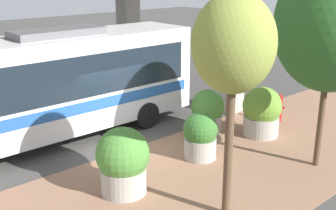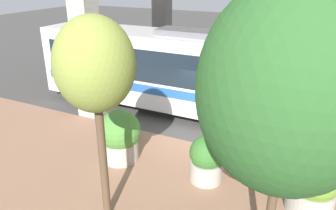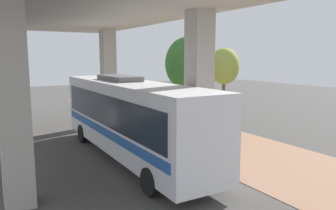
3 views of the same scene
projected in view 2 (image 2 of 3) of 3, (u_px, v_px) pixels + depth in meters
name	position (u px, v px, depth m)	size (l,w,h in m)	color
ground_plane	(197.00, 144.00, 12.45)	(80.00, 80.00, 0.00)	#474442
sidewalk_strip	(161.00, 187.00, 9.96)	(6.00, 40.00, 0.02)	#936B51
bus	(167.00, 68.00, 14.62)	(2.60, 12.25, 3.84)	silver
planter_front	(120.00, 136.00, 11.10)	(1.42, 1.42, 1.84)	#ADA89E
planter_middle	(278.00, 150.00, 10.49)	(1.21, 1.21, 1.58)	#ADA89E
planter_back	(207.00, 159.00, 10.05)	(1.08, 1.08, 1.52)	#ADA89E
planter_extra	(313.00, 183.00, 8.69)	(1.38, 1.38, 1.80)	#ADA89E
street_tree_near	(95.00, 67.00, 7.27)	(1.84, 1.84, 5.29)	brown
street_tree_far	(289.00, 90.00, 5.52)	(3.18, 3.18, 6.18)	brown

